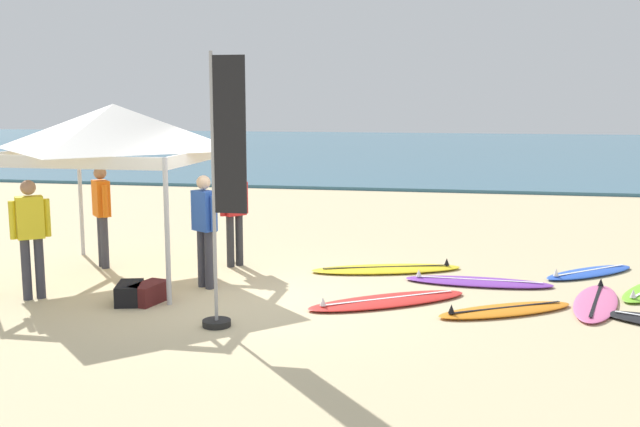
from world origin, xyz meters
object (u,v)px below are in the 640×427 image
object	(u,v)px
person_yellow	(31,231)
banner_flag	(223,203)
person_red	(234,209)
surfboard_red	(388,301)
surfboard_yellow	(387,269)
gear_bag_near_tent	(129,293)
surfboard_blue	(589,272)
person_blue	(204,223)
surfboard_purple	(478,282)
person_orange	(102,210)
surfboard_pink	(596,302)
gear_bag_by_pole	(149,293)
surfboard_orange	(505,310)
canopy_tent	(114,127)

from	to	relation	value
person_yellow	banner_flag	xyz separation A→B (m)	(3.09, -0.74, 0.59)
person_red	surfboard_red	bearing A→B (deg)	-33.06
surfboard_yellow	surfboard_red	distance (m)	1.94
gear_bag_near_tent	surfboard_blue	bearing A→B (deg)	24.02
surfboard_blue	gear_bag_near_tent	bearing A→B (deg)	-155.98
surfboard_blue	person_blue	world-z (taller)	person_blue
surfboard_red	person_red	size ratio (longest dim) A/B	1.39
surfboard_purple	surfboard_blue	world-z (taller)	same
surfboard_blue	person_orange	distance (m)	8.12
person_red	surfboard_blue	bearing A→B (deg)	4.69
surfboard_pink	gear_bag_by_pole	xyz separation A→B (m)	(-6.15, -1.05, 0.10)
surfboard_yellow	banner_flag	size ratio (longest dim) A/B	0.76
surfboard_orange	gear_bag_by_pole	xyz separation A→B (m)	(-4.88, -0.43, 0.10)
person_yellow	person_blue	world-z (taller)	same
person_blue	person_orange	xyz separation A→B (m)	(-2.16, 0.98, 0.00)
surfboard_blue	banner_flag	size ratio (longest dim) A/B	0.52
person_blue	person_red	size ratio (longest dim) A/B	1.00
canopy_tent	person_orange	distance (m)	1.60
person_yellow	gear_bag_by_pole	distance (m)	1.90
person_red	canopy_tent	bearing A→B (deg)	-147.01
canopy_tent	surfboard_blue	distance (m)	7.95
canopy_tent	surfboard_red	xyz separation A→B (m)	(4.38, -0.77, -2.35)
surfboard_purple	person_blue	size ratio (longest dim) A/B	1.32
banner_flag	gear_bag_near_tent	distance (m)	2.33
surfboard_blue	person_blue	size ratio (longest dim) A/B	1.03
surfboard_pink	surfboard_blue	distance (m)	1.86
surfboard_pink	person_orange	world-z (taller)	person_orange
canopy_tent	gear_bag_by_pole	distance (m)	2.85
gear_bag_near_tent	surfboard_red	bearing A→B (deg)	10.50
person_yellow	person_red	bearing A→B (deg)	48.87
surfboard_purple	person_orange	world-z (taller)	person_orange
surfboard_yellow	surfboard_orange	bearing A→B (deg)	-49.60
surfboard_orange	surfboard_yellow	bearing A→B (deg)	130.40
canopy_tent	surfboard_pink	world-z (taller)	canopy_tent
surfboard_red	banner_flag	world-z (taller)	banner_flag
person_red	surfboard_pink	bearing A→B (deg)	-13.65
canopy_tent	person_yellow	xyz separation A→B (m)	(-0.60, -1.49, -1.40)
surfboard_pink	person_yellow	distance (m)	7.98
gear_bag_by_pole	banner_flag	bearing A→B (deg)	-31.48
canopy_tent	surfboard_pink	distance (m)	7.62
surfboard_red	gear_bag_near_tent	xyz separation A→B (m)	(-3.56, -0.66, 0.10)
surfboard_orange	banner_flag	xyz separation A→B (m)	(-3.49, -1.28, 1.54)
surfboard_pink	surfboard_red	world-z (taller)	same
canopy_tent	surfboard_orange	bearing A→B (deg)	-8.96
canopy_tent	gear_bag_near_tent	size ratio (longest dim) A/B	4.89
surfboard_pink	surfboard_purple	bearing A→B (deg)	150.84
surfboard_purple	person_yellow	world-z (taller)	person_yellow
banner_flag	person_orange	bearing A→B (deg)	137.66
person_yellow	gear_bag_by_pole	size ratio (longest dim) A/B	2.85
person_blue	person_orange	distance (m)	2.37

